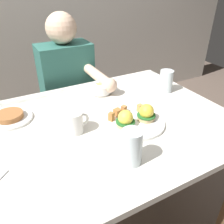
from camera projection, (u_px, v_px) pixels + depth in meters
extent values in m
plane|color=brown|center=(105.00, 222.00, 1.43)|extent=(6.00, 6.00, 0.00)
cube|color=white|center=(103.00, 125.00, 1.06)|extent=(1.20, 0.90, 0.03)
cube|color=#3F7F51|center=(158.00, 181.00, 0.75)|extent=(1.20, 0.06, 0.00)
cube|color=#3F7F51|center=(73.00, 90.00, 1.36)|extent=(1.20, 0.06, 0.00)
cube|color=brown|center=(144.00, 120.00, 1.78)|extent=(0.06, 0.06, 0.71)
cylinder|color=white|center=(134.00, 123.00, 1.04)|extent=(0.27, 0.27, 0.01)
cylinder|color=tan|center=(125.00, 124.00, 1.00)|extent=(0.08, 0.08, 0.02)
cylinder|color=#236028|center=(125.00, 122.00, 1.00)|extent=(0.08, 0.08, 0.01)
sphere|color=yellow|center=(126.00, 117.00, 0.98)|extent=(0.07, 0.07, 0.07)
cylinder|color=tan|center=(146.00, 117.00, 1.05)|extent=(0.08, 0.08, 0.02)
cylinder|color=#236028|center=(146.00, 115.00, 1.04)|extent=(0.08, 0.08, 0.01)
sphere|color=yellow|center=(147.00, 111.00, 1.03)|extent=(0.07, 0.07, 0.07)
cube|color=#AD7038|center=(111.00, 117.00, 1.03)|extent=(0.03, 0.03, 0.04)
cube|color=#B77A42|center=(124.00, 109.00, 1.09)|extent=(0.03, 0.03, 0.03)
cube|color=#AD7038|center=(117.00, 112.00, 1.07)|extent=(0.04, 0.04, 0.03)
cube|color=tan|center=(140.00, 108.00, 1.10)|extent=(0.03, 0.03, 0.04)
cylinder|color=white|center=(101.00, 93.00, 1.31)|extent=(0.10, 0.10, 0.01)
cylinder|color=white|center=(101.00, 88.00, 1.30)|extent=(0.12, 0.12, 0.04)
cube|color=#B7E093|center=(102.00, 87.00, 1.30)|extent=(0.04, 0.04, 0.03)
cube|color=#B7E093|center=(101.00, 90.00, 1.28)|extent=(0.03, 0.03, 0.02)
cube|color=#F4DB66|center=(101.00, 86.00, 1.31)|extent=(0.03, 0.03, 0.02)
cube|color=#F4A85B|center=(99.00, 86.00, 1.29)|extent=(0.03, 0.03, 0.03)
cylinder|color=white|center=(74.00, 122.00, 0.97)|extent=(0.08, 0.08, 0.09)
cylinder|color=black|center=(73.00, 114.00, 0.95)|extent=(0.07, 0.07, 0.01)
torus|color=white|center=(83.00, 119.00, 0.98)|extent=(0.06, 0.02, 0.06)
cylinder|color=silver|center=(132.00, 147.00, 0.80)|extent=(0.07, 0.07, 0.13)
cylinder|color=silver|center=(131.00, 151.00, 0.81)|extent=(0.07, 0.07, 0.10)
cylinder|color=silver|center=(166.00, 81.00, 1.31)|extent=(0.07, 0.07, 0.12)
cylinder|color=silver|center=(165.00, 86.00, 1.32)|extent=(0.07, 0.07, 0.06)
cylinder|color=white|center=(10.00, 119.00, 1.07)|extent=(0.20, 0.20, 0.01)
cylinder|color=#A36638|center=(9.00, 116.00, 1.06)|extent=(0.12, 0.12, 0.02)
cylinder|color=#33333D|center=(66.00, 148.00, 1.70)|extent=(0.11, 0.11, 0.45)
cylinder|color=#33333D|center=(88.00, 141.00, 1.77)|extent=(0.11, 0.11, 0.45)
cube|color=#2D665B|center=(67.00, 81.00, 1.57)|extent=(0.34, 0.20, 0.50)
sphere|color=beige|center=(61.00, 28.00, 1.39)|extent=(0.19, 0.19, 0.19)
cylinder|color=beige|center=(98.00, 76.00, 1.38)|extent=(0.06, 0.30, 0.06)
sphere|color=beige|center=(110.00, 85.00, 1.26)|extent=(0.08, 0.08, 0.08)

